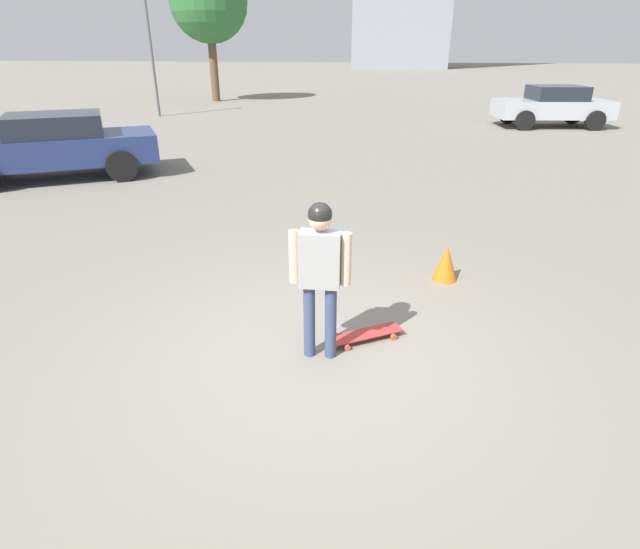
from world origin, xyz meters
The scene contains 8 objects.
ground_plane centered at (0.00, 0.00, 0.00)m, with size 220.00×220.00×0.00m, color gray.
person centered at (0.00, 0.00, 0.99)m, with size 0.58×0.22×1.58m.
skateboard centered at (0.42, 0.37, 0.06)m, with size 0.78×0.60×0.08m.
car_parked_near centered at (-7.31, 6.27, 0.77)m, with size 4.74×3.92×1.45m.
car_parked_far centered at (6.03, 17.14, 0.79)m, with size 4.41×2.54×1.50m.
tree_distant centered at (-10.44, 24.73, 5.04)m, with size 4.17×4.17×7.15m.
traffic_cone centered at (1.31, 2.04, 0.24)m, with size 0.32×0.32×0.48m.
lamp_post centered at (-10.46, 17.64, 2.91)m, with size 0.28×0.28×4.88m.
Camera 1 is at (0.73, -4.15, 2.80)m, focal length 28.00 mm.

